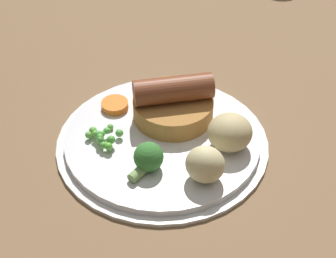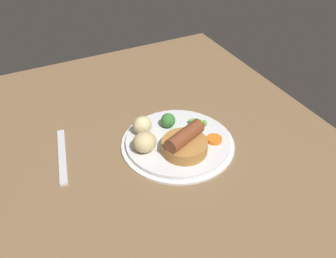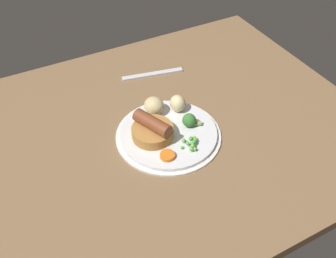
{
  "view_description": "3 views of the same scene",
  "coord_description": "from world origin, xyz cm",
  "px_view_note": "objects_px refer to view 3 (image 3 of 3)",
  "views": [
    {
      "loc": [
        -52.66,
        -8.04,
        49.47
      ],
      "look_at": [
        -4.79,
        2.43,
        6.41
      ],
      "focal_mm": 60.0,
      "sensor_mm": 36.0,
      "label": 1
    },
    {
      "loc": [
        53.12,
        -27.63,
        57.62
      ],
      "look_at": [
        -5.63,
        1.67,
        6.88
      ],
      "focal_mm": 40.0,
      "sensor_mm": 36.0,
      "label": 2
    },
    {
      "loc": [
        25.98,
        60.36,
        67.33
      ],
      "look_at": [
        -2.95,
        5.03,
        7.24
      ],
      "focal_mm": 40.0,
      "sensor_mm": 36.0,
      "label": 3
    }
  ],
  "objects_px": {
    "broccoli_floret_near": "(190,120)",
    "potato_chunk_0": "(178,103)",
    "potato_chunk_2": "(154,106)",
    "dinner_plate": "(168,134)",
    "fork": "(153,74)",
    "sausage_pudding": "(153,129)",
    "carrot_slice_1": "(168,155)",
    "pea_pile": "(191,143)"
  },
  "relations": [
    {
      "from": "dinner_plate",
      "to": "pea_pile",
      "type": "xyz_separation_m",
      "value": [
        -0.03,
        0.07,
        0.02
      ]
    },
    {
      "from": "carrot_slice_1",
      "to": "fork",
      "type": "height_order",
      "value": "carrot_slice_1"
    },
    {
      "from": "sausage_pudding",
      "to": "potato_chunk_2",
      "type": "xyz_separation_m",
      "value": [
        -0.04,
        -0.08,
        0.0
      ]
    },
    {
      "from": "broccoli_floret_near",
      "to": "potato_chunk_0",
      "type": "xyz_separation_m",
      "value": [
        -0.0,
        -0.06,
        0.01
      ]
    },
    {
      "from": "potato_chunk_2",
      "to": "fork",
      "type": "relative_size",
      "value": 0.29
    },
    {
      "from": "dinner_plate",
      "to": "potato_chunk_2",
      "type": "xyz_separation_m",
      "value": [
        -0.0,
        -0.08,
        0.03
      ]
    },
    {
      "from": "pea_pile",
      "to": "potato_chunk_2",
      "type": "height_order",
      "value": "potato_chunk_2"
    },
    {
      "from": "fork",
      "to": "potato_chunk_2",
      "type": "bearing_deg",
      "value": 77.29
    },
    {
      "from": "pea_pile",
      "to": "carrot_slice_1",
      "type": "height_order",
      "value": "pea_pile"
    },
    {
      "from": "broccoli_floret_near",
      "to": "carrot_slice_1",
      "type": "height_order",
      "value": "broccoli_floret_near"
    },
    {
      "from": "potato_chunk_0",
      "to": "dinner_plate",
      "type": "bearing_deg",
      "value": 46.3
    },
    {
      "from": "dinner_plate",
      "to": "potato_chunk_2",
      "type": "height_order",
      "value": "potato_chunk_2"
    },
    {
      "from": "sausage_pudding",
      "to": "pea_pile",
      "type": "relative_size",
      "value": 2.14
    },
    {
      "from": "broccoli_floret_near",
      "to": "potato_chunk_2",
      "type": "xyz_separation_m",
      "value": [
        0.06,
        -0.08,
        0.01
      ]
    },
    {
      "from": "fork",
      "to": "pea_pile",
      "type": "bearing_deg",
      "value": 92.55
    },
    {
      "from": "broccoli_floret_near",
      "to": "fork",
      "type": "distance_m",
      "value": 0.25
    },
    {
      "from": "carrot_slice_1",
      "to": "fork",
      "type": "distance_m",
      "value": 0.34
    },
    {
      "from": "dinner_plate",
      "to": "carrot_slice_1",
      "type": "xyz_separation_m",
      "value": [
        0.04,
        0.07,
        0.01
      ]
    },
    {
      "from": "pea_pile",
      "to": "fork",
      "type": "height_order",
      "value": "pea_pile"
    },
    {
      "from": "broccoli_floret_near",
      "to": "fork",
      "type": "relative_size",
      "value": 0.26
    },
    {
      "from": "broccoli_floret_near",
      "to": "potato_chunk_0",
      "type": "height_order",
      "value": "potato_chunk_0"
    },
    {
      "from": "pea_pile",
      "to": "fork",
      "type": "distance_m",
      "value": 0.31
    },
    {
      "from": "dinner_plate",
      "to": "pea_pile",
      "type": "distance_m",
      "value": 0.07
    },
    {
      "from": "broccoli_floret_near",
      "to": "potato_chunk_0",
      "type": "relative_size",
      "value": 1.07
    },
    {
      "from": "potato_chunk_2",
      "to": "carrot_slice_1",
      "type": "height_order",
      "value": "potato_chunk_2"
    },
    {
      "from": "sausage_pudding",
      "to": "potato_chunk_0",
      "type": "distance_m",
      "value": 0.11
    },
    {
      "from": "dinner_plate",
      "to": "fork",
      "type": "distance_m",
      "value": 0.26
    },
    {
      "from": "pea_pile",
      "to": "potato_chunk_0",
      "type": "xyz_separation_m",
      "value": [
        -0.03,
        -0.13,
        0.01
      ]
    },
    {
      "from": "broccoli_floret_near",
      "to": "dinner_plate",
      "type": "bearing_deg",
      "value": 22.24
    },
    {
      "from": "broccoli_floret_near",
      "to": "fork",
      "type": "height_order",
      "value": "broccoli_floret_near"
    },
    {
      "from": "sausage_pudding",
      "to": "potato_chunk_2",
      "type": "relative_size",
      "value": 1.93
    },
    {
      "from": "fork",
      "to": "broccoli_floret_near",
      "type": "bearing_deg",
      "value": 97.25
    },
    {
      "from": "potato_chunk_0",
      "to": "fork",
      "type": "relative_size",
      "value": 0.24
    },
    {
      "from": "carrot_slice_1",
      "to": "fork",
      "type": "xyz_separation_m",
      "value": [
        -0.11,
        -0.32,
        -0.02
      ]
    },
    {
      "from": "pea_pile",
      "to": "broccoli_floret_near",
      "type": "distance_m",
      "value": 0.07
    },
    {
      "from": "broccoli_floret_near",
      "to": "potato_chunk_0",
      "type": "distance_m",
      "value": 0.06
    },
    {
      "from": "sausage_pudding",
      "to": "potato_chunk_0",
      "type": "relative_size",
      "value": 2.31
    },
    {
      "from": "pea_pile",
      "to": "potato_chunk_2",
      "type": "bearing_deg",
      "value": -80.43
    },
    {
      "from": "sausage_pudding",
      "to": "potato_chunk_2",
      "type": "height_order",
      "value": "sausage_pudding"
    },
    {
      "from": "potato_chunk_0",
      "to": "fork",
      "type": "distance_m",
      "value": 0.19
    },
    {
      "from": "potato_chunk_2",
      "to": "potato_chunk_0",
      "type": "bearing_deg",
      "value": 161.47
    },
    {
      "from": "broccoli_floret_near",
      "to": "potato_chunk_0",
      "type": "bearing_deg",
      "value": -65.81
    }
  ]
}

